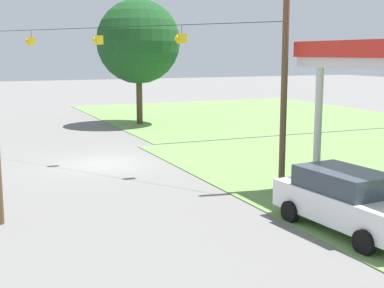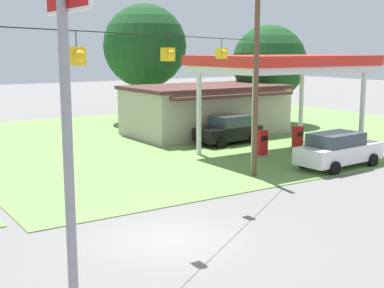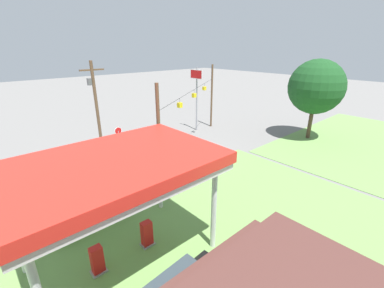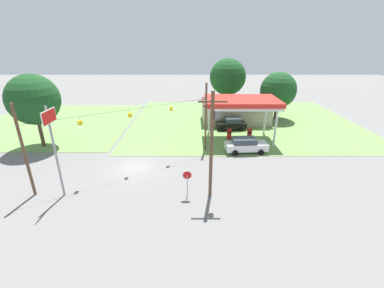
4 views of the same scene
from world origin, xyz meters
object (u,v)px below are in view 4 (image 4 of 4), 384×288
Objects in this scene: stop_sign_overhead at (52,136)px; fuel_pump_near at (229,135)px; fuel_pump_far at (249,135)px; tree_behind_station at (227,77)px; stop_sign_roadside at (187,178)px; gas_station_store at (235,111)px; car_at_pumps_rear at (231,124)px; tree_west_verge at (33,100)px; tree_far_back at (278,90)px; car_at_pumps_front at (245,145)px; utility_pole_main at (212,141)px; gas_station_canopy at (241,103)px.

fuel_pump_near is at bearing 40.05° from stop_sign_overhead.
tree_behind_station is at bearing 93.67° from fuel_pump_far.
tree_behind_station is at bearing -103.15° from stop_sign_roadside.
stop_sign_roadside reaches higher than fuel_pump_near.
stop_sign_overhead reaches higher than gas_station_store.
car_at_pumps_rear is at bearing 77.54° from fuel_pump_near.
car_at_pumps_rear is (0.94, 4.24, 0.22)m from fuel_pump_near.
tree_far_back is (33.05, 12.35, -1.08)m from tree_west_verge.
tree_west_verge is (-25.22, 1.88, 5.03)m from car_at_pumps_front.
stop_sign_roadside is 3.82m from utility_pole_main.
gas_station_store is at bearing -109.39° from car_at_pumps_rear.
car_at_pumps_rear reaches higher than fuel_pump_near.
fuel_pump_near is 14.83m from stop_sign_roadside.
fuel_pump_far is at bearing -86.33° from tree_behind_station.
gas_station_canopy is 0.98× the size of tree_behind_station.
gas_station_store is 8.61m from fuel_pump_far.
tree_west_verge is (-7.79, 11.13, 0.48)m from stop_sign_overhead.
tree_behind_station is at bearing 138.96° from tree_far_back.
gas_station_store is 9.18m from tree_behind_station.
fuel_pump_far is at bearing 68.31° from car_at_pumps_front.
gas_station_store is 8.84m from fuel_pump_near.
fuel_pump_near is 0.60× the size of stop_sign_roadside.
gas_station_store is 4.51m from car_at_pumps_rear.
stop_sign_overhead is (-17.42, -13.50, 0.43)m from gas_station_canopy.
tree_far_back reaches higher than fuel_pump_near.
tree_behind_station reaches higher than fuel_pump_far.
fuel_pump_near is 0.17× the size of tree_west_verge.
stop_sign_overhead is 13.59m from tree_west_verge.
tree_far_back is (14.62, 23.74, 3.07)m from stop_sign_roadside.
stop_sign_overhead is at bearing -156.13° from car_at_pumps_front.
stop_sign_roadside is at bearing -121.63° from tree_far_back.
fuel_pump_near is at bearing 103.96° from car_at_pumps_front.
gas_station_canopy is at bearing 179.93° from fuel_pump_far.
utility_pole_main reaches higher than gas_station_canopy.
fuel_pump_near is at bearing 5.67° from tree_west_verge.
utility_pole_main is 30.55m from tree_behind_station.
tree_far_back is at bearing 47.32° from fuel_pump_near.
tree_behind_station is 1.06× the size of tree_west_verge.
stop_sign_overhead reaches higher than tree_far_back.
tree_far_back reaches higher than car_at_pumps_front.
fuel_pump_near is 1.00× the size of fuel_pump_far.
stop_sign_roadside is 0.32× the size of tree_far_back.
stop_sign_overhead is (-16.99, -17.74, 4.56)m from car_at_pumps_rear.
utility_pole_main is at bearing -114.37° from fuel_pump_far.
tree_far_back is (7.83, 14.23, 3.95)m from car_at_pumps_front.
stop_sign_roadside is at bearing -108.63° from gas_station_store.
utility_pole_main reaches higher than tree_far_back.
gas_station_canopy is 9.18m from gas_station_store.
stop_sign_overhead is 12.65m from utility_pole_main.
car_at_pumps_front is (1.38, -4.24, 0.23)m from fuel_pump_near.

